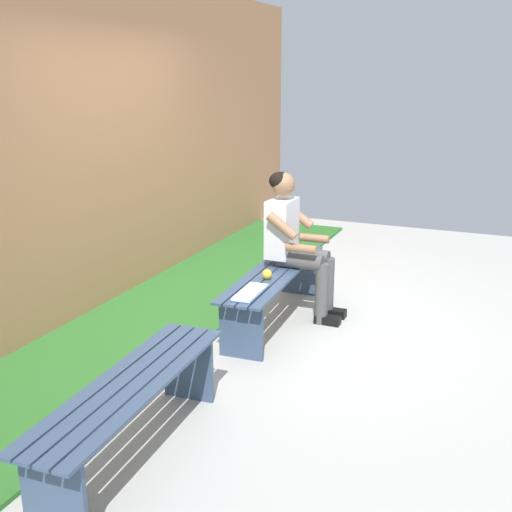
% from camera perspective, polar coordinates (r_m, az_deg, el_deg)
% --- Properties ---
extents(ground_plane, '(10.00, 7.00, 0.04)m').
position_cam_1_polar(ground_plane, '(4.26, 9.12, -13.21)').
color(ground_plane, '#B2B2AD').
extents(grass_strip, '(9.00, 1.52, 0.03)m').
position_cam_1_polar(grass_strip, '(5.09, -14.72, -8.00)').
color(grass_strip, '#2D6B28').
rests_on(grass_strip, ground).
extents(brick_wall, '(9.50, 0.24, 2.96)m').
position_cam_1_polar(brick_wall, '(5.50, -17.15, 9.52)').
color(brick_wall, '#B27A51').
rests_on(brick_wall, ground).
extents(bench_near, '(1.78, 0.47, 0.46)m').
position_cam_1_polar(bench_near, '(5.31, 1.67, -2.49)').
color(bench_near, '#384C6B').
rests_on(bench_near, ground).
extents(bench_far, '(1.63, 0.46, 0.46)m').
position_cam_1_polar(bench_far, '(3.58, -11.26, -12.75)').
color(bench_far, '#384C6B').
rests_on(bench_far, ground).
extents(person_seated, '(0.50, 0.69, 1.26)m').
position_cam_1_polar(person_seated, '(5.38, 3.57, 1.59)').
color(person_seated, silver).
rests_on(person_seated, ground).
extents(apple, '(0.08, 0.08, 0.08)m').
position_cam_1_polar(apple, '(5.05, 1.02, -1.68)').
color(apple, gold).
rests_on(apple, bench_near).
extents(book_open, '(0.42, 0.18, 0.02)m').
position_cam_1_polar(book_open, '(4.73, -0.54, -3.36)').
color(book_open, white).
rests_on(book_open, bench_near).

